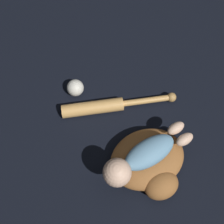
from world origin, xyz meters
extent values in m
plane|color=black|center=(0.00, 0.00, 0.00)|extent=(6.00, 6.00, 0.00)
ellipsoid|color=#935B2D|center=(-0.02, -0.01, 0.05)|extent=(0.34, 0.29, 0.10)
ellipsoid|color=#935B2D|center=(-0.01, 0.11, 0.05)|extent=(0.16, 0.13, 0.10)
ellipsoid|color=#6693B2|center=(-0.02, -0.01, 0.14)|extent=(0.23, 0.12, 0.07)
sphere|color=beige|center=(0.14, 0.00, 0.15)|extent=(0.11, 0.11, 0.11)
ellipsoid|color=beige|center=(-0.17, 0.01, 0.12)|extent=(0.08, 0.05, 0.04)
ellipsoid|color=beige|center=(-0.17, -0.05, 0.12)|extent=(0.08, 0.05, 0.04)
cylinder|color=tan|center=(0.06, -0.34, 0.03)|extent=(0.28, 0.16, 0.06)
cylinder|color=tan|center=(-0.17, -0.25, 0.03)|extent=(0.22, 0.11, 0.03)
sphere|color=#B68649|center=(-0.28, -0.20, 0.03)|extent=(0.04, 0.04, 0.04)
sphere|color=silver|center=(0.09, -0.47, 0.04)|extent=(0.08, 0.08, 0.08)
camera|label=1|loc=(0.30, 0.25, 1.31)|focal=50.00mm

